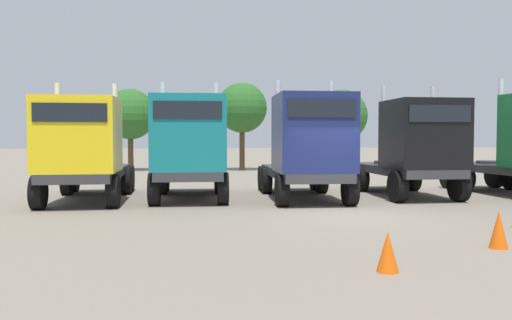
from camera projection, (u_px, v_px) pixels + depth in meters
The scene contains 10 objects.
ground at pixel (347, 216), 14.32m from camera, with size 200.00×200.00×0.00m, color gray.
semi_truck_yellow at pixel (83, 149), 16.87m from camera, with size 2.66×6.45×4.03m.
semi_truck_teal at pixel (189, 146), 17.57m from camera, with size 2.89×5.90×4.15m.
semi_truck_navy at pixel (309, 147), 17.39m from camera, with size 2.91×6.41×4.19m.
semi_truck_black at pixel (415, 148), 18.46m from camera, with size 2.74×6.12×4.09m.
traffic_cone_near at pixel (388, 252), 8.28m from camera, with size 0.36×0.36×0.66m, color #F2590C.
traffic_cone_mid at pixel (499, 230), 10.06m from camera, with size 0.36×0.36×0.74m, color #F2590C.
oak_far_left at pixel (130, 114), 34.02m from camera, with size 3.35×3.35×5.44m.
oak_far_centre at pixel (242, 108), 34.38m from camera, with size 3.35×3.35×5.88m.
oak_far_right at pixel (341, 116), 37.94m from camera, with size 3.85×3.85×5.76m.
Camera 1 is at (-4.85, -13.62, 2.16)m, focal length 36.07 mm.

